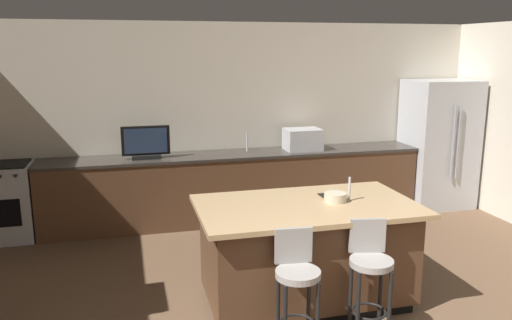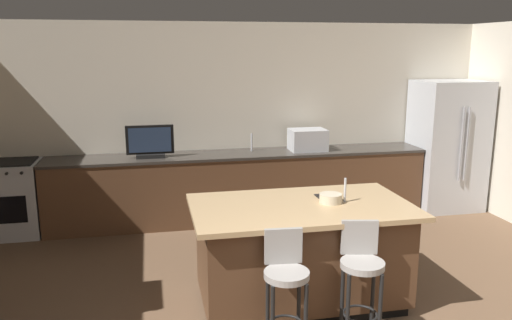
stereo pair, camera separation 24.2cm
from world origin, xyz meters
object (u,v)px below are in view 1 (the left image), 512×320
(kitchen_island, at_px, (306,252))
(bar_stool_right, at_px, (370,270))
(microwave, at_px, (303,139))
(bar_stool_left, at_px, (297,281))
(fruit_bowl, at_px, (335,197))
(tv_monitor, at_px, (146,144))
(range_oven, at_px, (2,202))
(cell_phone, at_px, (324,196))
(refrigerator, at_px, (438,144))

(kitchen_island, height_order, bar_stool_right, bar_stool_right)
(microwave, xyz_separation_m, bar_stool_left, (-1.13, -3.09, -0.50))
(fruit_bowl, bearing_deg, bar_stool_left, -130.20)
(fruit_bowl, bearing_deg, kitchen_island, -177.75)
(kitchen_island, height_order, bar_stool_left, bar_stool_left)
(microwave, distance_m, bar_stool_right, 3.15)
(bar_stool_left, xyz_separation_m, bar_stool_right, (0.61, 0.02, 0.01))
(microwave, relative_size, bar_stool_left, 0.51)
(kitchen_island, xyz_separation_m, tv_monitor, (-1.28, 2.34, 0.63))
(fruit_bowl, bearing_deg, bar_stool_right, -88.99)
(range_oven, height_order, bar_stool_left, bar_stool_left)
(bar_stool_right, xyz_separation_m, cell_phone, (-0.05, 0.87, 0.36))
(kitchen_island, distance_m, refrigerator, 3.70)
(microwave, distance_m, tv_monitor, 2.09)
(microwave, relative_size, tv_monitor, 0.81)
(range_oven, distance_m, microwave, 3.85)
(refrigerator, height_order, bar_stool_left, refrigerator)
(tv_monitor, height_order, bar_stool_right, tv_monitor)
(range_oven, height_order, microwave, microwave)
(cell_phone, bearing_deg, kitchen_island, -142.02)
(microwave, distance_m, cell_phone, 2.27)
(kitchen_island, bearing_deg, bar_stool_left, -115.20)
(tv_monitor, bearing_deg, range_oven, 178.31)
(kitchen_island, height_order, tv_monitor, tv_monitor)
(kitchen_island, height_order, refrigerator, refrigerator)
(cell_phone, bearing_deg, fruit_bowl, -81.04)
(refrigerator, xyz_separation_m, fruit_bowl, (-2.59, -2.30, 0.05))
(refrigerator, bearing_deg, bar_stool_right, -130.71)
(refrigerator, xyz_separation_m, bar_stool_left, (-3.19, -3.01, -0.35))
(microwave, bearing_deg, fruit_bowl, -102.68)
(kitchen_island, xyz_separation_m, microwave, (0.81, 2.39, 0.58))
(range_oven, relative_size, microwave, 1.95)
(kitchen_island, bearing_deg, bar_stool_right, -67.29)
(fruit_bowl, relative_size, cell_phone, 1.34)
(kitchen_island, xyz_separation_m, bar_stool_right, (0.28, -0.68, 0.09))
(kitchen_island, relative_size, cell_phone, 12.90)
(bar_stool_left, height_order, cell_phone, bar_stool_left)
(bar_stool_left, bearing_deg, kitchen_island, 69.41)
(bar_stool_right, bearing_deg, range_oven, 148.55)
(fruit_bowl, xyz_separation_m, cell_phone, (-0.03, 0.18, -0.04))
(range_oven, xyz_separation_m, fruit_bowl, (3.27, -2.38, 0.50))
(range_oven, relative_size, bar_stool_left, 0.99)
(refrigerator, bearing_deg, fruit_bowl, -138.29)
(microwave, bearing_deg, range_oven, -179.98)
(bar_stool_left, relative_size, bar_stool_right, 0.99)
(microwave, relative_size, fruit_bowl, 2.39)
(microwave, bearing_deg, cell_phone, -104.53)
(kitchen_island, xyz_separation_m, bar_stool_left, (-0.33, -0.70, 0.09))
(kitchen_island, relative_size, tv_monitor, 3.26)
(tv_monitor, distance_m, bar_stool_left, 3.23)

